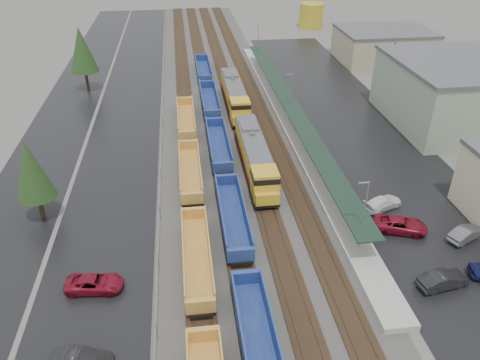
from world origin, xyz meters
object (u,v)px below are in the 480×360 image
object	(u,v)px
parked_car_west_c	(95,283)
parked_car_east_e	(466,234)
well_string_blue	(225,176)
parked_car_east_c	(383,203)
storage_tank	(311,16)
parked_car_east_b	(400,225)
locomotive_lead	(255,157)
well_string_yellow	(197,257)
parked_car_west_b	(81,360)
locomotive_trail	(235,96)
parked_car_east_a	(443,280)

from	to	relation	value
parked_car_west_c	parked_car_east_e	world-z (taller)	parked_car_east_e
parked_car_west_c	well_string_blue	bearing A→B (deg)	-33.26
parked_car_east_c	parked_car_east_e	distance (m)	8.81
well_string_blue	parked_car_west_c	bearing A→B (deg)	-128.96
storage_tank	well_string_blue	bearing A→B (deg)	-111.84
parked_car_east_b	parked_car_east_c	size ratio (longest dim) A/B	1.13
locomotive_lead	well_string_blue	xyz separation A→B (m)	(-4.00, -2.15, -1.13)
locomotive_lead	parked_car_east_e	bearing A→B (deg)	-39.92
parked_car_east_b	well_string_yellow	bearing A→B (deg)	116.12
parked_car_east_c	parked_car_east_e	bearing A→B (deg)	-159.71
parked_car_west_b	parked_car_east_b	distance (m)	32.39
locomotive_trail	parked_car_west_b	size ratio (longest dim) A/B	4.14
locomotive_lead	well_string_yellow	xyz separation A→B (m)	(-8.00, -16.32, -1.16)
well_string_yellow	locomotive_lead	bearing A→B (deg)	63.88
locomotive_trail	parked_car_east_b	bearing A→B (deg)	-69.52
locomotive_lead	storage_tank	xyz separation A→B (m)	(26.75, 74.55, 0.80)
parked_car_west_b	parked_car_east_a	bearing A→B (deg)	-72.23
locomotive_trail	storage_tank	size ratio (longest dim) A/B	3.04
parked_car_east_e	well_string_yellow	bearing A→B (deg)	66.71
well_string_yellow	parked_car_east_b	world-z (taller)	well_string_yellow
parked_car_west_b	well_string_yellow	bearing A→B (deg)	-32.53
locomotive_lead	parked_car_east_b	size ratio (longest dim) A/B	3.49
parked_car_east_b	parked_car_east_c	xyz separation A→B (m)	(-0.17, 4.18, -0.06)
parked_car_east_c	storage_tank	bearing A→B (deg)	-32.95
parked_car_west_b	parked_car_east_a	distance (m)	30.43
parked_car_west_b	well_string_blue	bearing A→B (deg)	-18.82
locomotive_lead	parked_car_east_c	distance (m)	15.93
parked_car_east_e	parked_car_west_c	bearing A→B (deg)	69.45
locomotive_trail	parked_car_west_b	world-z (taller)	locomotive_trail
storage_tank	parked_car_east_c	bearing A→B (deg)	-99.46
well_string_yellow	parked_car_west_b	distance (m)	13.33
locomotive_lead	locomotive_trail	world-z (taller)	same
parked_car_east_c	parked_car_west_b	bearing A→B (deg)	96.10
locomotive_lead	locomotive_trail	xyz separation A→B (m)	(0.00, 21.00, 0.00)
storage_tank	parked_car_east_b	world-z (taller)	storage_tank
parked_car_west_c	parked_car_east_c	xyz separation A→B (m)	(29.74, 8.81, -0.00)
parked_car_east_e	parked_car_east_c	bearing A→B (deg)	19.33
locomotive_trail	parked_car_west_c	size ratio (longest dim) A/B	3.76
locomotive_trail	parked_car_east_c	world-z (taller)	locomotive_trail
parked_car_west_c	parked_car_east_c	world-z (taller)	parked_car_west_c
parked_car_west_c	well_string_yellow	bearing A→B (deg)	-72.38
parked_car_east_b	parked_car_east_c	bearing A→B (deg)	20.99
storage_tank	parked_car_east_b	bearing A→B (deg)	-98.92
locomotive_lead	parked_car_east_a	bearing A→B (deg)	-58.77
locomotive_trail	storage_tank	world-z (taller)	storage_tank
well_string_blue	parked_car_east_b	size ratio (longest dim) A/B	17.85
well_string_blue	well_string_yellow	bearing A→B (deg)	-105.77
parked_car_east_b	locomotive_trail	bearing A→B (deg)	39.17
parked_car_east_e	locomotive_trail	bearing A→B (deg)	2.69
parked_car_west_b	parked_car_west_c	distance (m)	8.03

